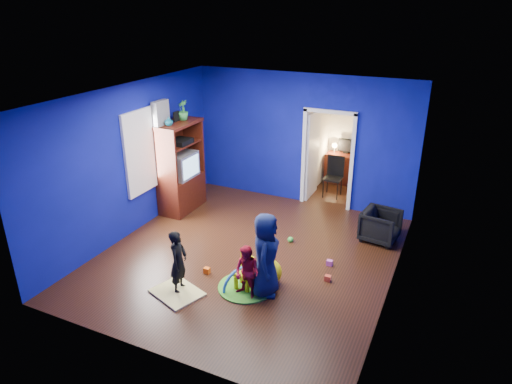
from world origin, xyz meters
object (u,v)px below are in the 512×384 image
at_px(armchair, 381,226).
at_px(child_navy, 266,255).
at_px(play_mat, 246,287).
at_px(study_desk, 343,169).
at_px(toddler_red, 247,273).
at_px(kid_chair, 244,274).
at_px(crt_tv, 182,165).
at_px(child_black, 179,262).
at_px(hopper_ball, 269,272).
at_px(tv_armoire, 180,167).
at_px(folding_chair, 333,178).
at_px(vase, 169,121).

relative_size(armchair, child_navy, 0.50).
xyz_separation_m(play_mat, study_desk, (0.20, 5.18, 0.36)).
xyz_separation_m(armchair, toddler_red, (-1.51, -2.72, 0.13)).
relative_size(kid_chair, play_mat, 0.56).
bearing_deg(crt_tv, toddler_red, -41.17).
height_order(child_black, kid_chair, child_black).
xyz_separation_m(armchair, play_mat, (-1.64, -2.51, -0.30)).
bearing_deg(hopper_ball, armchair, 58.93).
xyz_separation_m(tv_armoire, play_mat, (2.61, -2.15, -0.97)).
xyz_separation_m(armchair, kid_chair, (-1.66, -2.52, -0.06)).
xyz_separation_m(toddler_red, tv_armoire, (-2.74, 2.36, 0.54)).
distance_m(toddler_red, play_mat, 0.49).
bearing_deg(hopper_ball, kid_chair, -137.77).
height_order(tv_armoire, folding_chair, tv_armoire).
bearing_deg(crt_tv, child_navy, -36.26).
xyz_separation_m(vase, folding_chair, (2.81, 2.37, -1.59)).
relative_size(toddler_red, vase, 4.96).
height_order(kid_chair, study_desk, study_desk).
bearing_deg(toddler_red, hopper_ball, 84.41).
bearing_deg(folding_chair, play_mat, -92.69).
xyz_separation_m(armchair, folding_chair, (-1.44, 1.70, 0.15)).
bearing_deg(armchair, crt_tv, 102.54).
bearing_deg(child_black, play_mat, -71.90).
height_order(crt_tv, study_desk, crt_tv).
height_order(armchair, vase, vase).
bearing_deg(vase, hopper_ball, -28.64).
height_order(toddler_red, hopper_ball, toddler_red).
height_order(tv_armoire, study_desk, tv_armoire).
xyz_separation_m(child_black, toddler_red, (1.05, 0.29, -0.08)).
height_order(hopper_ball, folding_chair, folding_chair).
bearing_deg(toddler_red, study_desk, 101.80).
bearing_deg(vase, armchair, 8.91).
xyz_separation_m(vase, kid_chair, (2.59, -1.86, -1.80)).
xyz_separation_m(toddler_red, crt_tv, (-2.70, 2.36, 0.58)).
xyz_separation_m(child_navy, toddler_red, (-0.21, -0.23, -0.24)).
xyz_separation_m(child_navy, kid_chair, (-0.36, -0.03, -0.43)).
xyz_separation_m(tv_armoire, folding_chair, (2.81, 2.07, -0.52)).
bearing_deg(tv_armoire, play_mat, -39.47).
relative_size(child_navy, tv_armoire, 0.70).
distance_m(play_mat, folding_chair, 4.25).
xyz_separation_m(hopper_ball, study_desk, (-0.09, 4.91, 0.16)).
bearing_deg(hopper_ball, study_desk, 91.00).
distance_m(child_black, folding_chair, 4.85).
relative_size(hopper_ball, play_mat, 0.48).
bearing_deg(crt_tv, vase, -97.59).
distance_m(kid_chair, play_mat, 0.24).
distance_m(child_navy, study_desk, 5.17).
relative_size(child_navy, toddler_red, 1.55).
bearing_deg(study_desk, armchair, -61.62).
distance_m(armchair, folding_chair, 2.24).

